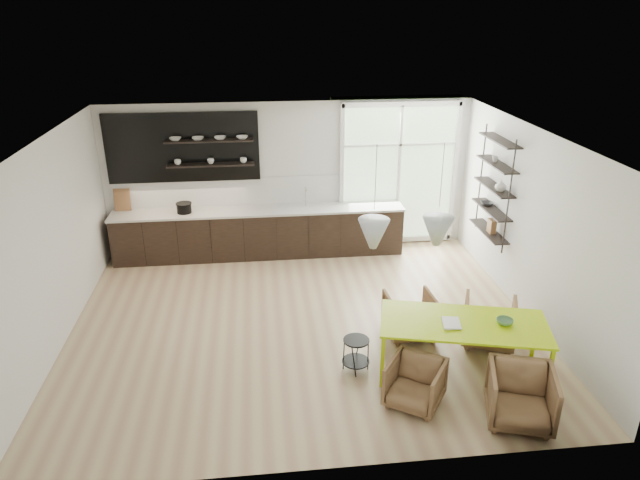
{
  "coord_description": "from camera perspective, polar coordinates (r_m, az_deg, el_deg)",
  "views": [
    {
      "loc": [
        -0.6,
        -7.61,
        4.61
      ],
      "look_at": [
        0.33,
        0.6,
        1.13
      ],
      "focal_mm": 32.0,
      "sensor_mm": 36.0,
      "label": 1
    }
  ],
  "objects": [
    {
      "name": "kitchen_run",
      "position": [
        11.05,
        -6.54,
        1.43
      ],
      "size": [
        5.54,
        0.69,
        2.75
      ],
      "color": "black",
      "rests_on": "ground"
    },
    {
      "name": "right_shelving",
      "position": [
        10.08,
        17.04,
        4.77
      ],
      "size": [
        0.26,
        1.22,
        1.9
      ],
      "color": "black",
      "rests_on": "ground"
    },
    {
      "name": "armchair_back_left",
      "position": [
        8.58,
        9.0,
        -7.43
      ],
      "size": [
        0.73,
        0.75,
        0.65
      ],
      "primitive_type": "imported",
      "rotation": [
        0.0,
        0.0,
        3.2
      ],
      "color": "brown",
      "rests_on": "ground"
    },
    {
      "name": "table_bowl",
      "position": [
        7.74,
        17.99,
        -7.77
      ],
      "size": [
        0.29,
        0.29,
        0.07
      ],
      "primitive_type": "imported",
      "rotation": [
        0.0,
        0.0,
        -0.56
      ],
      "color": "#598C5D",
      "rests_on": "dining_table"
    },
    {
      "name": "room",
      "position": [
        9.33,
        1.16,
        3.14
      ],
      "size": [
        7.02,
        6.01,
        2.91
      ],
      "color": "tan",
      "rests_on": "ground"
    },
    {
      "name": "armchair_back_right",
      "position": [
        8.64,
        16.56,
        -7.83
      ],
      "size": [
        0.94,
        0.95,
        0.67
      ],
      "primitive_type": "imported",
      "rotation": [
        0.0,
        0.0,
        2.76
      ],
      "color": "brown",
      "rests_on": "ground"
    },
    {
      "name": "table_book",
      "position": [
        7.54,
        12.14,
        -8.11
      ],
      "size": [
        0.28,
        0.34,
        0.03
      ],
      "primitive_type": "imported",
      "rotation": [
        0.0,
        0.0,
        -0.19
      ],
      "color": "white",
      "rests_on": "dining_table"
    },
    {
      "name": "armchair_front_right",
      "position": [
        7.27,
        19.43,
        -14.56
      ],
      "size": [
        0.93,
        0.94,
        0.69
      ],
      "primitive_type": "imported",
      "rotation": [
        0.0,
        0.0,
        -0.31
      ],
      "color": "brown",
      "rests_on": "ground"
    },
    {
      "name": "dining_table",
      "position": [
        7.67,
        14.18,
        -8.34
      ],
      "size": [
        2.3,
        1.45,
        0.78
      ],
      "rotation": [
        0.0,
        0.0,
        -0.25
      ],
      "color": "#B3DE08",
      "rests_on": "ground"
    },
    {
      "name": "wire_stool",
      "position": [
        7.75,
        3.62,
        -10.95
      ],
      "size": [
        0.37,
        0.37,
        0.47
      ],
      "rotation": [
        0.0,
        0.0,
        -0.33
      ],
      "color": "black",
      "rests_on": "ground"
    },
    {
      "name": "armchair_front_left",
      "position": [
        7.26,
        9.47,
        -13.95
      ],
      "size": [
        0.89,
        0.9,
        0.59
      ],
      "primitive_type": "imported",
      "rotation": [
        0.0,
        0.0,
        -0.6
      ],
      "color": "brown",
      "rests_on": "ground"
    }
  ]
}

